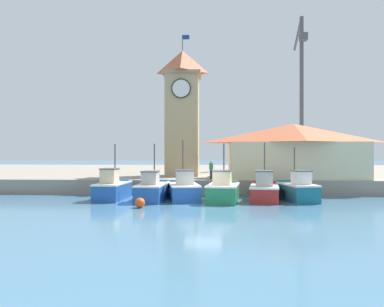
{
  "coord_description": "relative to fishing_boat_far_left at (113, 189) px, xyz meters",
  "views": [
    {
      "loc": [
        0.57,
        -25.12,
        3.56
      ],
      "look_at": [
        -1.19,
        8.14,
        3.5
      ],
      "focal_mm": 35.0,
      "sensor_mm": 36.0,
      "label": 1
    }
  ],
  "objects": [
    {
      "name": "ground_plane",
      "position": [
        7.01,
        -3.09,
        -0.82
      ],
      "size": [
        300.0,
        300.0,
        0.0
      ],
      "primitive_type": "plane",
      "color": "teal"
    },
    {
      "name": "quay_wharf",
      "position": [
        7.01,
        23.04,
        -0.19
      ],
      "size": [
        120.0,
        40.0,
        1.26
      ],
      "primitive_type": "cube",
      "color": "gray",
      "rests_on": "ground"
    },
    {
      "name": "fishing_boat_far_left",
      "position": [
        0.0,
        0.0,
        0.0
      ],
      "size": [
        2.1,
        4.59,
        4.25
      ],
      "color": "#2356A8",
      "rests_on": "ground"
    },
    {
      "name": "fishing_boat_left_outer",
      "position": [
        3.15,
        -0.39,
        -0.04
      ],
      "size": [
        2.1,
        5.02,
        4.25
      ],
      "color": "#2356A8",
      "rests_on": "ground"
    },
    {
      "name": "fishing_boat_left_inner",
      "position": [
        5.46,
        0.06,
        -0.04
      ],
      "size": [
        2.89,
        5.06,
        4.56
      ],
      "color": "#2356A8",
      "rests_on": "ground"
    },
    {
      "name": "fishing_boat_mid_left",
      "position": [
        8.4,
        -1.06,
        -0.01
      ],
      "size": [
        2.66,
        4.41,
        4.25
      ],
      "color": "#237A4C",
      "rests_on": "ground"
    },
    {
      "name": "fishing_boat_center",
      "position": [
        11.49,
        -0.25,
        -0.06
      ],
      "size": [
        2.68,
        4.81,
        4.35
      ],
      "color": "#AD2823",
      "rests_on": "ground"
    },
    {
      "name": "fishing_boat_mid_right",
      "position": [
        13.91,
        -0.2,
        -0.02
      ],
      "size": [
        2.56,
        4.39,
        3.98
      ],
      "color": "#196B7F",
      "rests_on": "ground"
    },
    {
      "name": "clock_tower",
      "position": [
        4.64,
        9.28,
        7.06
      ],
      "size": [
        3.74,
        3.74,
        14.19
      ],
      "color": "tan",
      "rests_on": "quay_wharf"
    },
    {
      "name": "warehouse_right",
      "position": [
        15.09,
        6.66,
        2.98
      ],
      "size": [
        12.02,
        7.22,
        4.98
      ],
      "color": "beige",
      "rests_on": "quay_wharf"
    },
    {
      "name": "port_crane_near",
      "position": [
        20.03,
        24.38,
        8.76
      ],
      "size": [
        2.0,
        7.63,
        21.29
      ],
      "color": "#353539",
      "rests_on": "quay_wharf"
    },
    {
      "name": "mooring_buoy",
      "position": [
        2.94,
        -4.27,
        -0.5
      ],
      "size": [
        0.65,
        0.65,
        0.65
      ],
      "primitive_type": "sphere",
      "color": "#E54C19",
      "rests_on": "ground"
    },
    {
      "name": "dock_worker_near_tower",
      "position": [
        7.53,
        4.39,
        1.28
      ],
      "size": [
        0.34,
        0.22,
        1.62
      ],
      "color": "#33333D",
      "rests_on": "quay_wharf"
    }
  ]
}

